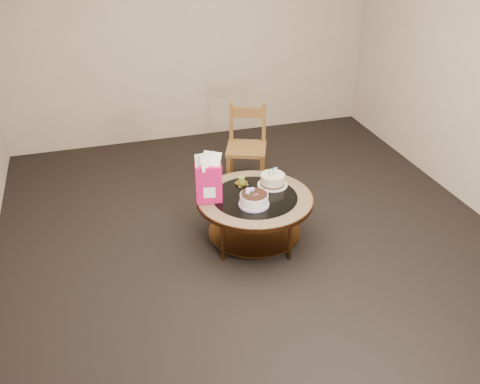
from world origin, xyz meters
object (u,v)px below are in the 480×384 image
object	(u,v)px
coffee_table	(255,204)
cream_cake	(273,180)
decorated_cake	(254,200)
gift_bag	(209,178)
dining_chair	(247,146)

from	to	relation	value
coffee_table	cream_cake	distance (m)	0.29
coffee_table	decorated_cake	distance (m)	0.20
decorated_cake	gift_bag	distance (m)	0.42
dining_chair	decorated_cake	bearing A→B (deg)	-83.26
decorated_cake	cream_cake	bearing A→B (deg)	46.30
decorated_cake	dining_chair	xyz separation A→B (m)	(0.31, 1.18, -0.07)
cream_cake	dining_chair	bearing A→B (deg)	68.53
cream_cake	gift_bag	distance (m)	0.64
coffee_table	gift_bag	size ratio (longest dim) A/B	2.34
gift_bag	dining_chair	xyz separation A→B (m)	(0.65, 1.00, -0.23)
dining_chair	gift_bag	bearing A→B (deg)	-101.69
gift_bag	cream_cake	bearing A→B (deg)	18.26
decorated_cake	gift_bag	size ratio (longest dim) A/B	0.59
decorated_cake	cream_cake	size ratio (longest dim) A/B	0.96
cream_cake	decorated_cake	bearing A→B (deg)	-152.71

